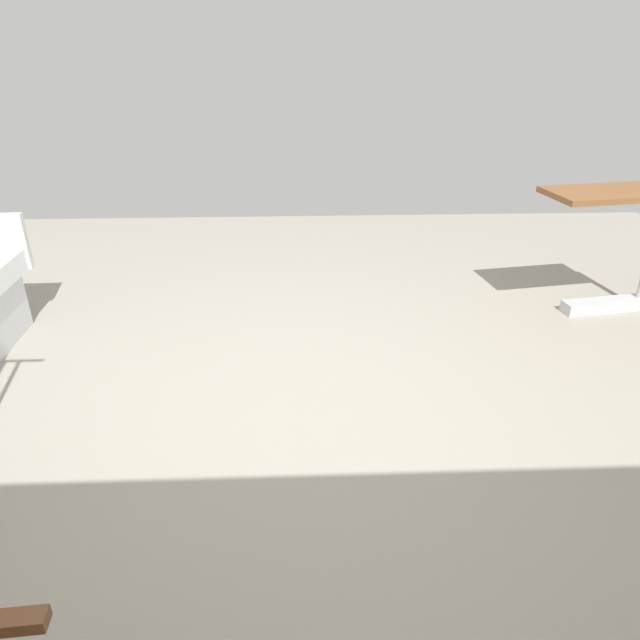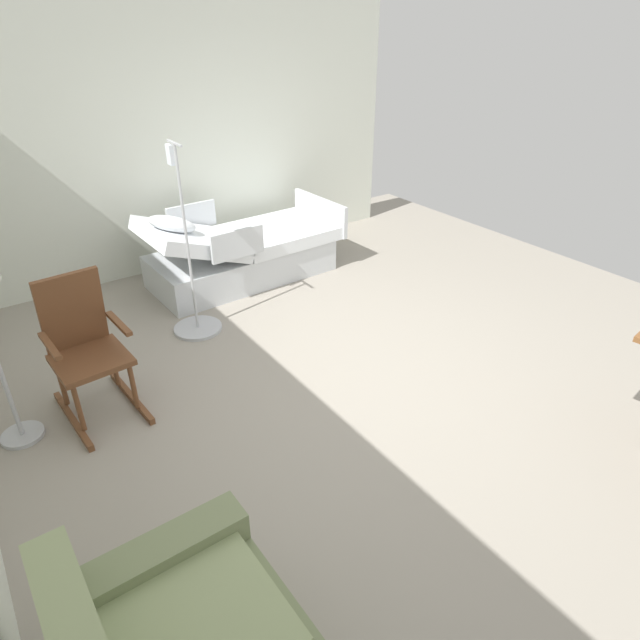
# 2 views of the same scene
# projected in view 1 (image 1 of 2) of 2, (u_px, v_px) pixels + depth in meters

# --- Properties ---
(ground_plane) EXTENTS (7.32, 7.32, 0.00)m
(ground_plane) POSITION_uv_depth(u_px,v_px,m) (305.00, 425.00, 2.76)
(ground_plane) COLOR gray
(overbed_table) EXTENTS (0.87, 0.52, 0.84)m
(overbed_table) POSITION_uv_depth(u_px,v_px,m) (613.00, 236.00, 3.69)
(overbed_table) COLOR #B2B5BA
(overbed_table) RESTS_ON ground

